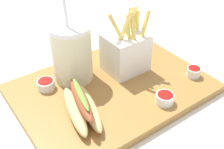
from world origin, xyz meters
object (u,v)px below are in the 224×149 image
Objects in this scene: soda_cup at (72,52)px; hot_dog_1 at (82,106)px; ketchup_cup_1 at (165,98)px; ketchup_cup_2 at (46,84)px; fries_basket at (126,51)px; ketchup_cup_3 at (194,72)px.

soda_cup is 1.49× the size of hot_dog_1.
ketchup_cup_2 is (0.18, -0.19, -0.00)m from ketchup_cup_1.
ketchup_cup_1 is (-0.11, 0.19, -0.06)m from soda_cup.
fries_basket is at bearing -155.55° from hot_dog_1.
ketchup_cup_2 is at bearing -12.49° from fries_basket.
soda_cup is 0.23m from ketchup_cup_1.
hot_dog_1 is at bearing -24.09° from ketchup_cup_1.
hot_dog_1 reaches higher than ketchup_cup_3.
soda_cup is at bearing -112.45° from hot_dog_1.
ketchup_cup_2 is at bearing -79.56° from hot_dog_1.
soda_cup is 6.08× the size of ketchup_cup_1.
fries_basket reaches higher than ketchup_cup_2.
ketchup_cup_3 is (-0.11, 0.12, -0.04)m from fries_basket.
soda_cup is 0.29m from ketchup_cup_3.
ketchup_cup_1 is 0.99× the size of ketchup_cup_2.
ketchup_cup_1 is at bearing 13.42° from ketchup_cup_3.
hot_dog_1 is at bearing 24.45° from fries_basket.
ketchup_cup_1 is (0.01, 0.15, -0.04)m from fries_basket.
soda_cup is at bearing -179.38° from ketchup_cup_2.
hot_dog_1 is 4.80× the size of ketchup_cup_3.
fries_basket is at bearing -46.39° from ketchup_cup_3.
ketchup_cup_3 is (-0.31, 0.16, 0.00)m from ketchup_cup_2.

